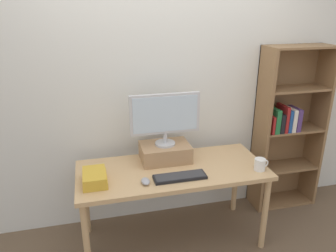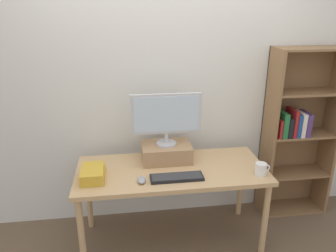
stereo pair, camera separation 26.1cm
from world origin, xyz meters
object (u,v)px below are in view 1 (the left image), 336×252
Objects in this scene: riser_box at (165,152)px; computer_mouse at (145,181)px; book_stack at (95,178)px; desk at (172,176)px; computer_monitor at (165,116)px; bookshelf_unit at (287,127)px; coffee_mug at (260,164)px; keyboard at (180,177)px.

riser_box is 0.43m from computer_mouse.
computer_mouse is at bearing -15.17° from book_stack.
computer_monitor is at bearing 96.43° from desk.
computer_mouse is (-1.50, -0.50, -0.11)m from bookshelf_unit.
computer_monitor is at bearing -173.13° from bookshelf_unit.
coffee_mug is at bearing -4.95° from book_stack.
computer_monitor is 0.74m from book_stack.
desk is at bearing -83.57° from computer_monitor.
coffee_mug is (0.66, -0.03, 0.04)m from keyboard.
bookshelf_unit is 1.91m from book_stack.
keyboard is 0.27m from computer_mouse.
coffee_mug is (0.94, -0.01, 0.03)m from computer_mouse.
book_stack is (-1.87, -0.40, -0.08)m from bookshelf_unit.
riser_box is 0.71× the size of computer_monitor.
computer_monitor is 0.51m from keyboard.
computer_mouse is 0.38m from book_stack.
computer_mouse reaches higher than desk.
desk is at bearing 163.95° from coffee_mug.
computer_mouse is at bearing -144.45° from desk.
book_stack is (-0.60, -0.25, -0.03)m from riser_box.
riser_box is (-1.26, -0.15, -0.06)m from bookshelf_unit.
computer_monitor is (0.00, -0.00, 0.33)m from riser_box.
bookshelf_unit is 0.77m from coffee_mug.
book_stack is (-0.60, -0.25, -0.35)m from computer_monitor.
keyboard is 1.56× the size of book_stack.
book_stack is 1.31m from coffee_mug.
book_stack is at bearing -157.31° from computer_monitor.
desk is 0.22m from riser_box.
book_stack is at bearing 164.83° from computer_mouse.
riser_box reaches higher than computer_mouse.
riser_box is 3.98× the size of computer_mouse.
desk is 0.19m from keyboard.
computer_mouse is 0.94m from coffee_mug.
computer_mouse is 0.40× the size of book_stack.
keyboard is (0.04, -0.34, -0.38)m from computer_monitor.
riser_box is 0.35m from keyboard.
bookshelf_unit reaches higher than computer_monitor.
riser_box reaches higher than book_stack.
coffee_mug is (1.30, -0.11, 0.01)m from book_stack.
bookshelf_unit reaches higher than computer_mouse.
bookshelf_unit reaches higher than book_stack.
computer_mouse is 0.86× the size of coffee_mug.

